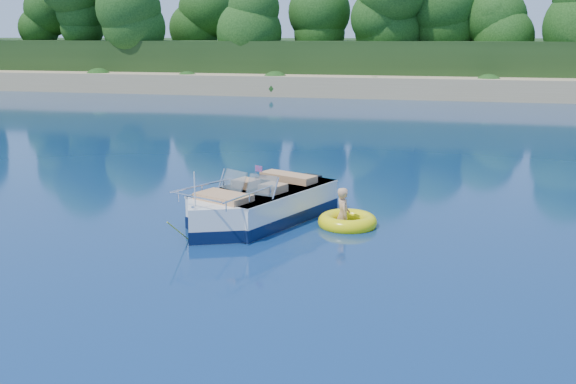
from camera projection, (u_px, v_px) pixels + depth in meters
name	position (u px, v px, depth m)	size (l,w,h in m)	color
ground	(170.00, 250.00, 13.64)	(160.00, 160.00, 0.00)	#0B264D
shoreline	(395.00, 66.00, 73.65)	(170.00, 59.00, 6.00)	tan
treeline	(376.00, 21.00, 51.05)	(150.00, 7.12, 8.19)	black
motorboat	(256.00, 208.00, 15.62)	(3.27, 5.12, 1.81)	white
tow_tube	(347.00, 222.00, 15.36)	(1.80, 1.80, 0.38)	#FFEF0C
boy	(343.00, 224.00, 15.49)	(0.52, 0.34, 1.44)	tan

